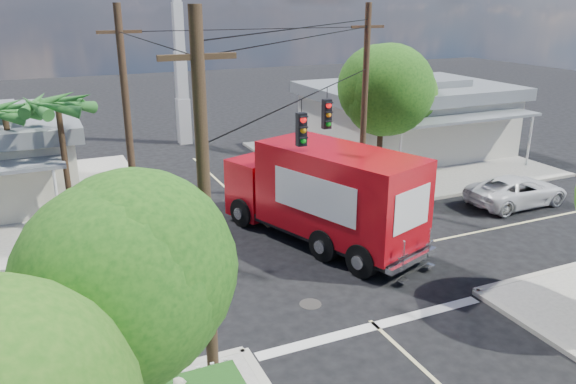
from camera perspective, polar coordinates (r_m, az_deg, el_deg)
ground at (r=20.39m, az=2.32°, el=-7.53°), size 120.00×120.00×0.00m
sidewalk_ne at (r=34.42m, az=10.55°, el=3.39°), size 14.12×14.12×0.14m
road_markings at (r=19.23m, az=4.29°, el=-9.28°), size 32.00×32.00×0.01m
building_ne at (r=35.70m, az=11.95°, el=7.57°), size 11.80×10.20×4.50m
radio_tower at (r=37.51m, az=-10.91°, el=13.30°), size 0.80×0.80×17.00m
tree_sw_front at (r=10.04m, az=-14.48°, el=-9.85°), size 3.88×3.78×6.03m
tree_ne_front at (r=28.09m, az=9.63°, el=9.80°), size 4.21×4.14×6.66m
tree_ne_back at (r=31.42m, az=11.36°, el=9.57°), size 3.77×3.66×5.82m
palm_nw_front at (r=24.16m, az=-22.33°, el=7.90°), size 3.01×3.08×5.59m
palm_nw_back at (r=25.73m, az=-26.85°, el=7.02°), size 3.01×3.08×5.19m
utility_poles at (r=19.60m, az=-3.77°, el=5.90°), size 12.00×10.68×9.00m
vending_boxes at (r=28.17m, az=8.60°, el=1.36°), size 1.90×0.50×1.10m
delivery_truck at (r=21.74m, az=3.56°, el=-0.20°), size 5.49×9.31×3.88m
parked_car at (r=28.18m, az=22.25°, el=0.13°), size 5.01×2.40×1.38m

